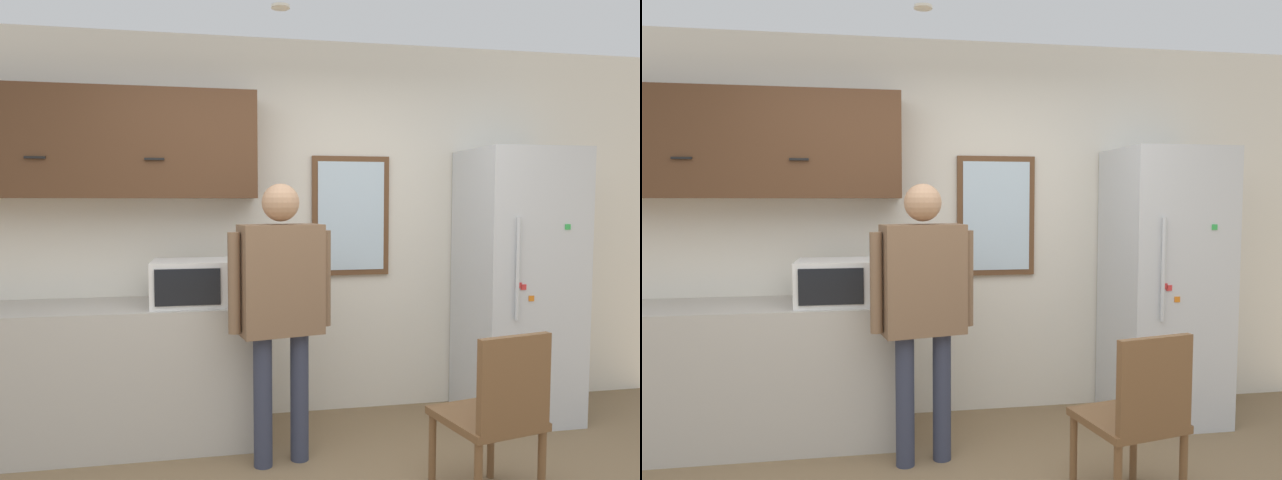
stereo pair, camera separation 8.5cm
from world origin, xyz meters
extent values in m
cube|color=silver|center=(0.00, 1.98, 1.35)|extent=(6.00, 0.06, 2.70)
cube|color=#BCB7AD|center=(-1.20, 1.63, 0.45)|extent=(1.99, 0.64, 0.90)
cube|color=#51331E|center=(-1.20, 1.78, 1.92)|extent=(1.99, 0.34, 0.70)
cube|color=black|center=(-1.55, 1.60, 1.82)|extent=(0.12, 0.01, 0.01)
cube|color=black|center=(-0.85, 1.60, 1.82)|extent=(0.12, 0.01, 0.01)
cube|color=white|center=(-0.60, 1.56, 1.04)|extent=(0.55, 0.40, 0.28)
cube|color=black|center=(-0.65, 1.35, 1.04)|extent=(0.39, 0.01, 0.22)
cube|color=#B2B2B2|center=(-0.37, 1.35, 1.04)|extent=(0.08, 0.01, 0.23)
cylinder|color=#33384C|center=(-0.22, 1.13, 0.39)|extent=(0.11, 0.11, 0.78)
cylinder|color=#33384C|center=(0.00, 1.18, 0.39)|extent=(0.11, 0.11, 0.78)
cube|color=brown|center=(-0.11, 1.15, 1.10)|extent=(0.51, 0.31, 0.64)
sphere|color=tan|center=(-0.11, 1.15, 1.55)|extent=(0.22, 0.22, 0.22)
cylinder|color=brown|center=(-0.38, 1.10, 1.09)|extent=(0.07, 0.07, 0.57)
cylinder|color=brown|center=(0.16, 1.21, 1.09)|extent=(0.07, 0.07, 0.57)
cube|color=silver|center=(1.65, 1.61, 0.96)|extent=(0.72, 0.67, 1.92)
cylinder|color=silver|center=(1.45, 1.25, 1.11)|extent=(0.02, 0.02, 0.67)
cube|color=red|center=(1.50, 1.27, 0.99)|extent=(0.04, 0.01, 0.04)
cube|color=green|center=(1.81, 1.27, 1.39)|extent=(0.04, 0.01, 0.04)
cube|color=red|center=(1.47, 1.27, 1.00)|extent=(0.04, 0.01, 0.04)
cube|color=orange|center=(1.56, 1.27, 0.92)|extent=(0.04, 0.01, 0.04)
cube|color=brown|center=(0.87, 0.53, 0.44)|extent=(0.53, 0.53, 0.04)
cylinder|color=brown|center=(1.02, 0.76, 0.21)|extent=(0.04, 0.04, 0.42)
cylinder|color=brown|center=(0.64, 0.68, 0.21)|extent=(0.04, 0.04, 0.42)
cylinder|color=brown|center=(1.10, 0.38, 0.21)|extent=(0.04, 0.04, 0.42)
cube|color=brown|center=(0.91, 0.33, 0.69)|extent=(0.41, 0.12, 0.45)
cube|color=brown|center=(0.50, 1.94, 1.45)|extent=(0.57, 0.04, 0.87)
cube|color=silver|center=(0.50, 1.92, 1.45)|extent=(0.49, 0.01, 0.79)
cylinder|color=white|center=(-0.10, 1.24, 2.68)|extent=(0.11, 0.11, 0.01)
camera|label=1|loc=(-0.50, -2.13, 1.55)|focal=32.00mm
camera|label=2|loc=(-0.41, -2.14, 1.55)|focal=32.00mm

